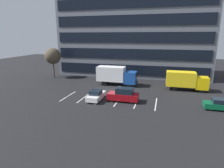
% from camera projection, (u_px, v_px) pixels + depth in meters
% --- Properties ---
extents(ground_plane, '(120.00, 120.00, 0.00)m').
position_uv_depth(ground_plane, '(115.00, 93.00, 32.53)').
color(ground_plane, black).
extents(office_building, '(35.58, 11.10, 18.00)m').
position_uv_depth(office_building, '(133.00, 38.00, 47.13)').
color(office_building, slate).
rests_on(office_building, ground_plane).
extents(lot_markings, '(14.14, 5.40, 0.01)m').
position_uv_depth(lot_markings, '(109.00, 100.00, 29.32)').
color(lot_markings, silver).
rests_on(lot_markings, ground_plane).
extents(box_truck_blue, '(7.89, 2.61, 3.66)m').
position_uv_depth(box_truck_blue, '(116.00, 75.00, 37.73)').
color(box_truck_blue, '#194799').
rests_on(box_truck_blue, ground_plane).
extents(box_truck_yellow_all, '(7.21, 2.39, 3.34)m').
position_uv_depth(box_truck_yellow_all, '(186.00, 80.00, 34.06)').
color(box_truck_yellow_all, yellow).
rests_on(box_truck_yellow_all, ground_plane).
extents(sedan_forest, '(4.23, 1.77, 1.52)m').
position_uv_depth(sedan_forest, '(221.00, 105.00, 25.18)').
color(sedan_forest, '#0C5933').
rests_on(sedan_forest, ground_plane).
extents(suv_maroon, '(4.58, 1.94, 2.07)m').
position_uv_depth(suv_maroon, '(124.00, 95.00, 28.44)').
color(suv_maroon, maroon).
rests_on(suv_maroon, ground_plane).
extents(sedan_white, '(1.80, 4.31, 1.54)m').
position_uv_depth(sedan_white, '(96.00, 95.00, 29.10)').
color(sedan_white, white).
rests_on(sedan_white, ground_plane).
extents(bare_tree, '(3.67, 3.67, 6.88)m').
position_uv_depth(bare_tree, '(53.00, 56.00, 43.83)').
color(bare_tree, '#473323').
rests_on(bare_tree, ground_plane).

